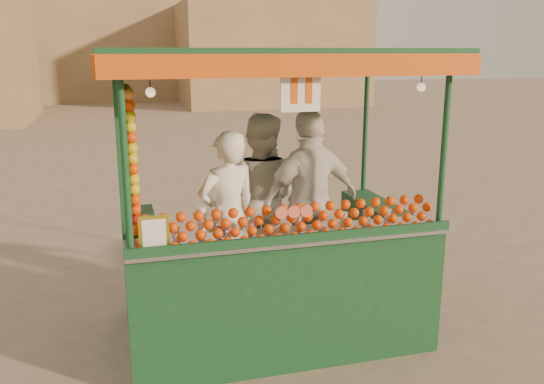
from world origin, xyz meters
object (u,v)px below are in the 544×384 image
object	(u,v)px
juice_cart	(267,250)
vendor_left	(228,217)
vendor_middle	(260,197)
vendor_right	(310,201)

from	to	relation	value
juice_cart	vendor_left	xyz separation A→B (m)	(-0.31, 0.27, 0.26)
vendor_middle	juice_cart	bearing A→B (deg)	109.75
juice_cart	vendor_middle	size ratio (longest dim) A/B	1.69
juice_cart	vendor_left	bearing A→B (deg)	138.48
vendor_left	vendor_middle	size ratio (longest dim) A/B	0.94
vendor_left	vendor_middle	bearing A→B (deg)	-148.88
vendor_right	vendor_middle	bearing A→B (deg)	-57.89
juice_cart	vendor_right	xyz separation A→B (m)	(0.55, 0.32, 0.35)
juice_cart	vendor_middle	xyz separation A→B (m)	(0.13, 0.74, 0.32)
vendor_middle	vendor_right	bearing A→B (deg)	164.56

